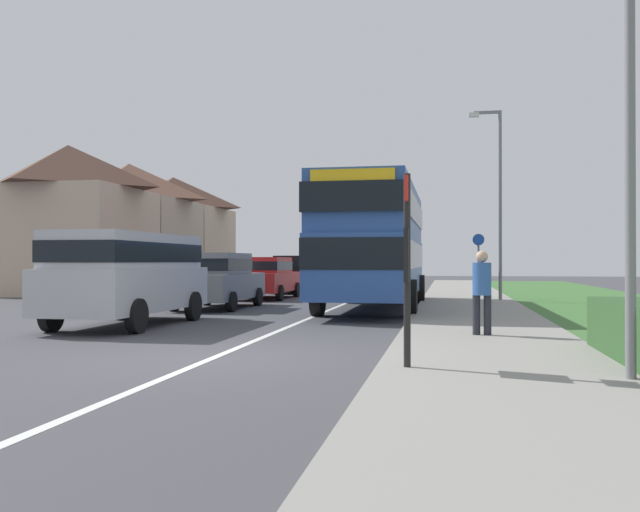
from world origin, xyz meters
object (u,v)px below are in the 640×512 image
pedestrian_at_stop (482,288)px  cycle_route_sign (478,263)px  parked_van_silver (129,271)px  bus_stop_sign (407,256)px  parked_car_red (266,276)px  double_decker_bus (375,240)px  parked_car_grey (217,278)px  parked_car_black (297,272)px  street_lamp_mid (497,192)px

pedestrian_at_stop → cycle_route_sign: cycle_route_sign is taller
parked_van_silver → bus_stop_sign: bus_stop_sign is taller
parked_car_red → pedestrian_at_stop: 15.23m
double_decker_bus → parked_van_silver: (-4.98, -6.33, -0.88)m
parked_van_silver → parked_car_grey: 5.85m
double_decker_bus → parked_car_black: 11.76m
parked_car_red → cycle_route_sign: (8.21, 0.61, 0.53)m
pedestrian_at_stop → bus_stop_sign: 4.27m
parked_car_grey → cycle_route_sign: bearing=37.4°
double_decker_bus → parked_car_black: (-4.81, 10.66, -1.19)m
parked_van_silver → bus_stop_sign: 8.78m
cycle_route_sign → parked_car_red: bearing=-175.7°
parked_car_black → cycle_route_sign: size_ratio=1.82×
parked_car_black → cycle_route_sign: cycle_route_sign is taller
double_decker_bus → pedestrian_at_stop: 8.53m
parked_car_red → double_decker_bus: bearing=-46.9°
bus_stop_sign → cycle_route_sign: bus_stop_sign is taller
parked_car_red → cycle_route_sign: bearing=4.3°
parked_car_red → bus_stop_sign: bus_stop_sign is taller
parked_car_grey → bus_stop_sign: bus_stop_sign is taller
parked_car_grey → pedestrian_at_stop: (7.69, -7.47, 0.03)m
double_decker_bus → bus_stop_sign: size_ratio=3.92×
parked_van_silver → parked_car_grey: parked_van_silver is taller
parked_car_red → parked_van_silver: bearing=-90.6°
parked_van_silver → cycle_route_sign: bearing=55.5°
pedestrian_at_stop → parked_car_grey: bearing=135.8°
parked_car_black → pedestrian_at_stop: bearing=-67.7°
parked_car_red → parked_car_black: bearing=89.5°
parked_car_black → bus_stop_sign: bearing=-74.0°
parked_car_black → street_lamp_mid: street_lamp_mid is taller
parked_van_silver → parked_car_grey: bearing=89.0°
double_decker_bus → street_lamp_mid: size_ratio=1.51×
double_decker_bus → parked_car_grey: double_decker_bus is taller
parked_car_grey → parked_car_black: parked_car_black is taller
parked_van_silver → bus_stop_sign: (6.66, -5.72, 0.28)m
pedestrian_at_stop → bus_stop_sign: (-1.13, -4.08, 0.56)m
double_decker_bus → cycle_route_sign: size_ratio=4.05×
parked_van_silver → street_lamp_mid: street_lamp_mid is taller
parked_car_black → street_lamp_mid: size_ratio=0.68×
parked_car_red → parked_car_black: parked_car_black is taller
parked_car_grey → parked_car_black: (0.07, 11.16, 0.00)m
parked_car_red → bus_stop_sign: (6.54, -17.24, 0.64)m
double_decker_bus → bus_stop_sign: bearing=-82.1°
street_lamp_mid → double_decker_bus: bearing=-135.5°
parked_van_silver → parked_car_black: (0.17, 16.99, -0.31)m
parked_car_red → parked_car_black: 5.47m
parked_car_red → pedestrian_at_stop: (7.67, -13.16, 0.07)m
parked_car_red → bus_stop_sign: bearing=-69.2°
parked_car_red → parked_car_grey: bearing=-90.2°
street_lamp_mid → parked_van_silver: bearing=-131.1°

